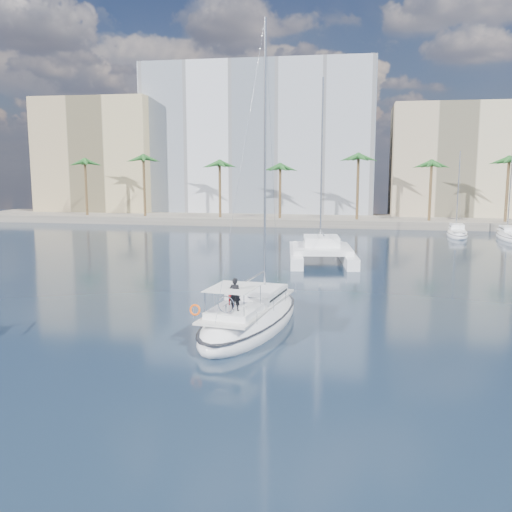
# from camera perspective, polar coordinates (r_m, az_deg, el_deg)

# --- Properties ---
(ground) EXTENTS (160.00, 160.00, 0.00)m
(ground) POSITION_cam_1_polar(r_m,az_deg,el_deg) (36.65, -0.33, -6.19)
(ground) COLOR black
(ground) RESTS_ON ground
(quay) EXTENTS (120.00, 14.00, 1.20)m
(quay) POSITION_cam_1_polar(r_m,az_deg,el_deg) (96.42, 6.30, 3.59)
(quay) COLOR gray
(quay) RESTS_ON ground
(building_modern) EXTENTS (42.00, 16.00, 28.00)m
(building_modern) POSITION_cam_1_polar(r_m,az_deg,el_deg) (109.43, 0.46, 11.30)
(building_modern) COLOR silver
(building_modern) RESTS_ON ground
(building_tan_left) EXTENTS (22.00, 14.00, 22.00)m
(building_tan_left) POSITION_cam_1_polar(r_m,az_deg,el_deg) (114.54, -15.07, 9.39)
(building_tan_left) COLOR tan
(building_tan_left) RESTS_ON ground
(building_beige) EXTENTS (20.00, 14.00, 20.00)m
(building_beige) POSITION_cam_1_polar(r_m,az_deg,el_deg) (105.93, 18.83, 8.74)
(building_beige) COLOR #C5B68D
(building_beige) RESTS_ON ground
(palm_left) EXTENTS (3.60, 3.60, 12.30)m
(palm_left) POSITION_cam_1_polar(r_m,az_deg,el_deg) (100.30, -13.80, 9.13)
(palm_left) COLOR brown
(palm_left) RESTS_ON ground
(palm_centre) EXTENTS (3.60, 3.60, 12.30)m
(palm_centre) POSITION_cam_1_polar(r_m,az_deg,el_deg) (92.01, 6.23, 9.37)
(palm_centre) COLOR brown
(palm_centre) RESTS_ON ground
(main_sloop) EXTENTS (6.04, 13.51, 19.34)m
(main_sloop) POSITION_cam_1_polar(r_m,az_deg,el_deg) (34.45, -0.54, -6.21)
(main_sloop) COLOR white
(main_sloop) RESTS_ON ground
(catamaran) EXTENTS (7.93, 13.46, 18.51)m
(catamaran) POSITION_cam_1_polar(r_m,az_deg,el_deg) (58.65, 6.55, 0.67)
(catamaran) COLOR white
(catamaran) RESTS_ON ground
(seagull) EXTENTS (0.98, 0.42, 0.18)m
(seagull) POSITION_cam_1_polar(r_m,az_deg,el_deg) (41.52, 1.63, -3.81)
(seagull) COLOR silver
(seagull) RESTS_ON ground
(moored_yacht_a) EXTENTS (3.37, 9.52, 11.90)m
(moored_yacht_a) POSITION_cam_1_polar(r_m,az_deg,el_deg) (83.45, 19.45, 1.87)
(moored_yacht_a) COLOR white
(moored_yacht_a) RESTS_ON ground
(moored_yacht_b) EXTENTS (3.32, 10.83, 13.72)m
(moored_yacht_b) POSITION_cam_1_polar(r_m,az_deg,el_deg) (82.82, 24.11, 1.55)
(moored_yacht_b) COLOR white
(moored_yacht_b) RESTS_ON ground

